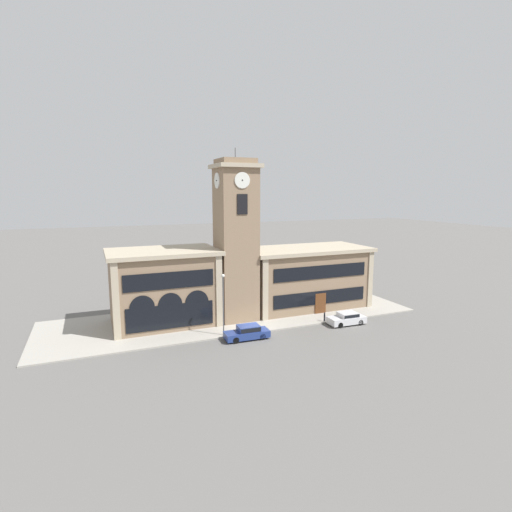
{
  "coord_description": "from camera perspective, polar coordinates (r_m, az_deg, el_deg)",
  "views": [
    {
      "loc": [
        -15.38,
        -37.65,
        14.93
      ],
      "look_at": [
        1.62,
        3.37,
        7.83
      ],
      "focal_mm": 28.0,
      "sensor_mm": 36.0,
      "label": 1
    }
  ],
  "objects": [
    {
      "name": "town_hall_left_wing",
      "position": [
        46.52,
        -13.03,
        -4.34
      ],
      "size": [
        12.17,
        8.18,
        8.58
      ],
      "color": "#897056",
      "rests_on": "ground_plane"
    },
    {
      "name": "fire_hydrant",
      "position": [
        43.14,
        -2.46,
        -10.37
      ],
      "size": [
        0.22,
        0.22,
        0.87
      ],
      "color": "red",
      "rests_on": "sidewalk_kerb"
    },
    {
      "name": "ground_plane",
      "position": [
        43.32,
        -0.29,
        -11.08
      ],
      "size": [
        300.0,
        300.0,
        0.0
      ],
      "primitive_type": "plane",
      "color": "#605E5B"
    },
    {
      "name": "parked_car_near",
      "position": [
        41.66,
        -1.23,
        -10.81
      ],
      "size": [
        4.67,
        1.88,
        1.45
      ],
      "rotation": [
        0.0,
        0.0,
        3.11
      ],
      "color": "navy",
      "rests_on": "ground_plane"
    },
    {
      "name": "clock_tower",
      "position": [
        46.13,
        -2.88,
        2.15
      ],
      "size": [
        4.95,
        4.95,
        19.85
      ],
      "color": "#897056",
      "rests_on": "ground_plane"
    },
    {
      "name": "sidewalk_kerb",
      "position": [
        48.99,
        -3.16,
        -8.58
      ],
      "size": [
        44.0,
        12.85,
        0.15
      ],
      "color": "#A39E93",
      "rests_on": "ground_plane"
    },
    {
      "name": "bollard",
      "position": [
        47.37,
        9.76,
        -8.58
      ],
      "size": [
        0.18,
        0.18,
        1.06
      ],
      "color": "black",
      "rests_on": "sidewalk_kerb"
    },
    {
      "name": "street_lamp",
      "position": [
        41.5,
        -4.7,
        -5.71
      ],
      "size": [
        0.36,
        0.36,
        6.52
      ],
      "color": "#4C4C51",
      "rests_on": "sidewalk_kerb"
    },
    {
      "name": "town_hall_right_wing",
      "position": [
        52.69,
        7.11,
        -3.01
      ],
      "size": [
        16.28,
        8.18,
        7.85
      ],
      "color": "#897056",
      "rests_on": "ground_plane"
    },
    {
      "name": "parked_car_mid",
      "position": [
        47.23,
        12.84,
        -8.65
      ],
      "size": [
        4.37,
        2.03,
        1.4
      ],
      "rotation": [
        0.0,
        0.0,
        3.11
      ],
      "color": "silver",
      "rests_on": "ground_plane"
    }
  ]
}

